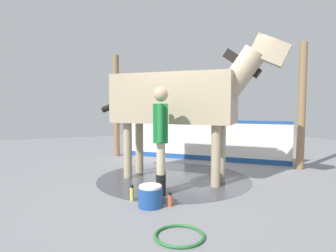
% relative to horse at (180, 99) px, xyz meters
% --- Properties ---
extents(ground_plane, '(16.00, 16.00, 0.02)m').
position_rel_horse_xyz_m(ground_plane, '(-0.08, 0.06, -1.51)').
color(ground_plane, gray).
extents(wet_patch, '(2.86, 2.86, 0.00)m').
position_rel_horse_xyz_m(wet_patch, '(0.08, -0.08, -1.50)').
color(wet_patch, '#42444C').
rests_on(wet_patch, ground).
extents(barrier_wall, '(3.09, 3.07, 1.01)m').
position_rel_horse_xyz_m(barrier_wall, '(-1.30, -1.48, -1.03)').
color(barrier_wall, white).
rests_on(barrier_wall, ground).
extents(roof_post_near, '(0.16, 0.16, 2.69)m').
position_rel_horse_xyz_m(roof_post_near, '(-2.74, 0.29, -0.15)').
color(roof_post_near, olive).
rests_on(roof_post_near, ground).
extents(roof_post_far, '(0.16, 0.16, 2.69)m').
position_rel_horse_xyz_m(roof_post_far, '(0.47, -2.90, -0.15)').
color(roof_post_far, olive).
rests_on(roof_post_far, ground).
extents(horse, '(2.65, 2.63, 2.54)m').
position_rel_horse_xyz_m(horse, '(0.00, 0.00, 0.00)').
color(horse, tan).
rests_on(horse, ground).
extents(handler, '(0.39, 0.62, 1.66)m').
position_rel_horse_xyz_m(handler, '(0.65, 0.66, -0.54)').
color(handler, black).
rests_on(handler, ground).
extents(wash_bucket, '(0.34, 0.34, 0.29)m').
position_rel_horse_xyz_m(wash_bucket, '(1.01, 1.15, -1.35)').
color(wash_bucket, '#1E478C').
rests_on(wash_bucket, ground).
extents(bottle_shampoo, '(0.06, 0.06, 0.23)m').
position_rel_horse_xyz_m(bottle_shampoo, '(1.16, 0.80, -1.39)').
color(bottle_shampoo, '#D8CC4C').
rests_on(bottle_shampoo, ground).
extents(bottle_spray, '(0.07, 0.07, 0.19)m').
position_rel_horse_xyz_m(bottle_spray, '(0.76, 1.25, -1.41)').
color(bottle_spray, '#CC5933').
rests_on(bottle_spray, ground).
extents(hose_coil, '(0.54, 0.54, 0.03)m').
position_rel_horse_xyz_m(hose_coil, '(1.05, 2.13, -1.48)').
color(hose_coil, '#267233').
rests_on(hose_coil, ground).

